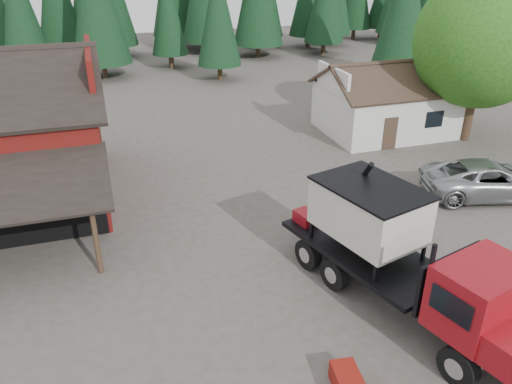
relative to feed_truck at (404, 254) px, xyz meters
name	(u,v)px	position (x,y,z in m)	size (l,w,h in m)	color
ground	(259,277)	(-4.00, 2.97, -2.09)	(120.00, 120.00, 0.00)	#4D453C
farmhouse	(387,107)	(9.00, 15.96, -0.43)	(8.60, 6.42, 4.65)	silver
deciduous_tree	(483,45)	(13.01, 12.94, 3.82)	(8.00, 8.00, 10.20)	#382619
conifer_backdrop	(140,59)	(-4.00, 44.97, -2.09)	(76.00, 16.00, 16.00)	black
near_pine_b	(218,12)	(2.00, 32.97, 3.80)	(3.96, 3.96, 10.40)	#382619
feed_truck	(404,254)	(0.00, 0.00, 0.00)	(5.14, 10.26, 4.47)	black
silver_car	(489,179)	(8.79, 5.97, -1.20)	(2.94, 6.39, 1.77)	#A3A6AA
equip_box	(347,381)	(-3.30, -2.75, -1.79)	(0.70, 1.10, 0.60)	maroon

